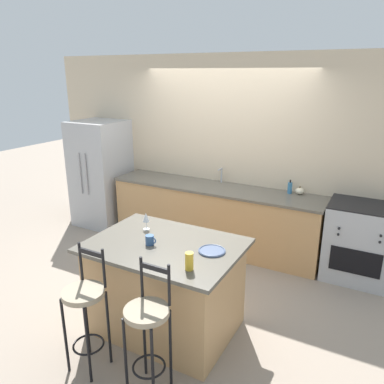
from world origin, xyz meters
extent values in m
plane|color=gray|center=(0.00, 0.00, 0.00)|extent=(18.00, 18.00, 0.00)
cube|color=beige|center=(0.00, 0.71, 1.35)|extent=(6.00, 0.07, 2.70)
cube|color=tan|center=(0.00, 0.38, 0.44)|extent=(3.04, 0.65, 0.87)
cube|color=#5B564C|center=(0.00, 0.38, 0.89)|extent=(3.08, 0.69, 0.03)
cube|color=black|center=(0.00, 0.38, 0.90)|extent=(0.56, 0.36, 0.01)
cylinder|color=#ADAFB5|center=(0.00, 0.60, 1.02)|extent=(0.02, 0.02, 0.22)
cylinder|color=#ADAFB5|center=(0.00, 0.54, 1.12)|extent=(0.02, 0.12, 0.02)
cube|color=tan|center=(0.38, -1.55, 0.44)|extent=(1.30, 0.92, 0.88)
cube|color=#5B564C|center=(0.38, -1.55, 0.90)|extent=(1.42, 1.04, 0.03)
cube|color=#ADAFB5|center=(-2.02, 0.30, 0.86)|extent=(0.78, 0.77, 1.71)
cylinder|color=#939399|center=(-2.08, -0.10, 0.94)|extent=(0.02, 0.02, 0.65)
cylinder|color=#939399|center=(-1.96, -0.10, 0.94)|extent=(0.02, 0.02, 0.65)
cube|color=#ADAFB5|center=(1.94, 0.38, 0.47)|extent=(0.77, 0.62, 0.94)
cube|color=black|center=(1.94, 0.06, 0.36)|extent=(0.56, 0.01, 0.30)
cube|color=black|center=(1.94, 0.38, 0.95)|extent=(0.77, 0.62, 0.02)
cylinder|color=black|center=(1.72, 0.05, 0.74)|extent=(0.03, 0.02, 0.03)
cylinder|color=black|center=(2.16, 0.05, 0.74)|extent=(0.03, 0.02, 0.03)
cylinder|color=black|center=(1.72, 0.05, 0.66)|extent=(0.03, 0.02, 0.03)
cylinder|color=black|center=(2.16, 0.05, 0.66)|extent=(0.03, 0.02, 0.03)
cylinder|color=black|center=(-0.05, -2.45, 0.36)|extent=(0.02, 0.02, 0.71)
cylinder|color=black|center=(0.21, -2.45, 0.36)|extent=(0.02, 0.02, 0.71)
cylinder|color=black|center=(-0.05, -2.19, 0.36)|extent=(0.02, 0.02, 0.71)
cylinder|color=black|center=(0.21, -2.19, 0.36)|extent=(0.02, 0.02, 0.71)
torus|color=black|center=(0.08, -2.32, 0.23)|extent=(0.27, 0.27, 0.02)
cylinder|color=gray|center=(0.08, -2.32, 0.73)|extent=(0.35, 0.35, 0.04)
cylinder|color=black|center=(-0.05, -2.19, 0.93)|extent=(0.02, 0.02, 0.35)
cylinder|color=black|center=(0.21, -2.19, 0.93)|extent=(0.02, 0.02, 0.35)
cube|color=black|center=(0.08, -2.19, 1.04)|extent=(0.25, 0.02, 0.04)
cylinder|color=black|center=(0.55, -2.41, 0.36)|extent=(0.02, 0.02, 0.71)
cylinder|color=black|center=(0.80, -2.41, 0.36)|extent=(0.02, 0.02, 0.71)
cylinder|color=black|center=(0.55, -2.16, 0.36)|extent=(0.02, 0.02, 0.71)
cylinder|color=black|center=(0.80, -2.16, 0.36)|extent=(0.02, 0.02, 0.71)
torus|color=black|center=(0.68, -2.28, 0.23)|extent=(0.27, 0.27, 0.02)
cylinder|color=gray|center=(0.68, -2.28, 0.73)|extent=(0.35, 0.35, 0.04)
cylinder|color=black|center=(0.55, -2.16, 0.93)|extent=(0.02, 0.02, 0.35)
cylinder|color=black|center=(0.80, -2.16, 0.93)|extent=(0.02, 0.02, 0.35)
cube|color=black|center=(0.68, -2.16, 1.04)|extent=(0.25, 0.02, 0.04)
cylinder|color=#425170|center=(0.84, -1.49, 0.92)|extent=(0.25, 0.25, 0.01)
torus|color=#425170|center=(0.84, -1.49, 0.93)|extent=(0.24, 0.24, 0.01)
cylinder|color=white|center=(0.04, -1.35, 0.92)|extent=(0.07, 0.07, 0.00)
cylinder|color=white|center=(0.04, -1.35, 0.96)|extent=(0.01, 0.01, 0.08)
cone|color=white|center=(0.04, -1.35, 1.05)|extent=(0.07, 0.07, 0.09)
cylinder|color=#335689|center=(0.27, -1.63, 0.96)|extent=(0.08, 0.08, 0.09)
torus|color=#335689|center=(0.31, -1.63, 0.97)|extent=(0.06, 0.01, 0.06)
cylinder|color=gold|center=(0.81, -1.86, 0.99)|extent=(0.07, 0.07, 0.15)
ellipsoid|color=beige|center=(1.14, 0.58, 0.95)|extent=(0.11, 0.11, 0.09)
cylinder|color=brown|center=(1.14, 0.58, 1.01)|extent=(0.02, 0.02, 0.02)
cylinder|color=teal|center=(1.01, 0.56, 0.98)|extent=(0.06, 0.06, 0.15)
cylinder|color=black|center=(1.01, 0.56, 1.08)|extent=(0.02, 0.02, 0.04)
camera|label=1|loc=(2.11, -4.23, 2.45)|focal=35.00mm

